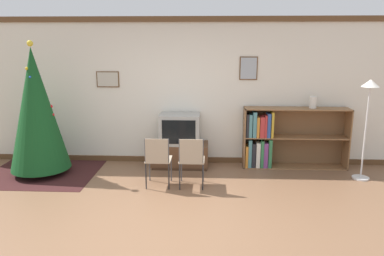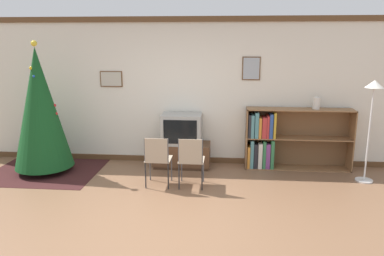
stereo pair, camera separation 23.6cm
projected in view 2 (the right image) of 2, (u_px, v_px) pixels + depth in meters
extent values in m
plane|color=brown|center=(155.00, 221.00, 4.83)|extent=(24.00, 24.00, 0.00)
cube|color=silver|center=(178.00, 92.00, 6.97)|extent=(9.04, 0.08, 2.70)
cube|color=brown|center=(177.00, 19.00, 6.62)|extent=(9.04, 0.03, 0.10)
cube|color=brown|center=(179.00, 159.00, 7.21)|extent=(9.04, 0.03, 0.10)
cube|color=brown|center=(111.00, 79.00, 6.98)|extent=(0.42, 0.02, 0.29)
cube|color=#BCB7A8|center=(111.00, 79.00, 6.97)|extent=(0.38, 0.01, 0.26)
cube|color=brown|center=(251.00, 68.00, 6.70)|extent=(0.32, 0.02, 0.42)
cube|color=#9EA8B2|center=(251.00, 68.00, 6.69)|extent=(0.29, 0.01, 0.38)
cube|color=#381919|center=(46.00, 171.00, 6.67)|extent=(1.89, 1.59, 0.01)
cylinder|color=maroon|center=(46.00, 168.00, 6.66)|extent=(0.36, 0.36, 0.10)
cone|color=#14471E|center=(40.00, 108.00, 6.41)|extent=(1.00, 1.00, 2.07)
sphere|color=yellow|center=(34.00, 43.00, 6.17)|extent=(0.10, 0.10, 0.10)
sphere|color=gold|center=(31.00, 68.00, 6.21)|extent=(0.06, 0.06, 0.06)
sphere|color=red|center=(56.00, 114.00, 6.45)|extent=(0.05, 0.05, 0.05)
sphere|color=silver|center=(43.00, 76.00, 6.38)|extent=(0.06, 0.06, 0.06)
sphere|color=#1E4CB2|center=(52.00, 102.00, 6.56)|extent=(0.05, 0.05, 0.05)
sphere|color=red|center=(54.00, 105.00, 6.46)|extent=(0.06, 0.06, 0.06)
sphere|color=red|center=(40.00, 92.00, 6.53)|extent=(0.05, 0.05, 0.05)
sphere|color=#1E4CB2|center=(34.00, 76.00, 6.18)|extent=(0.04, 0.04, 0.04)
sphere|color=red|center=(25.00, 125.00, 6.53)|extent=(0.05, 0.05, 0.05)
sphere|color=gold|center=(35.00, 105.00, 6.58)|extent=(0.06, 0.06, 0.06)
cube|color=#412A1A|center=(182.00, 165.00, 6.95)|extent=(0.99, 0.48, 0.05)
cube|color=brown|center=(182.00, 154.00, 6.90)|extent=(1.03, 0.51, 0.39)
cube|color=#9E9E99|center=(182.00, 129.00, 6.79)|extent=(0.72, 0.49, 0.55)
cube|color=black|center=(180.00, 132.00, 6.55)|extent=(0.59, 0.01, 0.43)
cube|color=tan|center=(159.00, 159.00, 5.98)|extent=(0.40, 0.40, 0.02)
cube|color=tan|center=(156.00, 151.00, 5.75)|extent=(0.35, 0.02, 0.38)
cylinder|color=#4C4C51|center=(150.00, 168.00, 6.22)|extent=(0.02, 0.02, 0.42)
cylinder|color=#4C4C51|center=(172.00, 169.00, 6.19)|extent=(0.02, 0.02, 0.42)
cylinder|color=#4C4C51|center=(146.00, 175.00, 5.87)|extent=(0.02, 0.02, 0.42)
cylinder|color=#4C4C51|center=(168.00, 176.00, 5.84)|extent=(0.02, 0.02, 0.42)
cylinder|color=#4C4C51|center=(145.00, 164.00, 5.82)|extent=(0.02, 0.02, 0.82)
cylinder|color=#4C4C51|center=(168.00, 164.00, 5.79)|extent=(0.02, 0.02, 0.82)
cube|color=tan|center=(192.00, 160.00, 5.93)|extent=(0.40, 0.40, 0.02)
cube|color=tan|center=(190.00, 151.00, 5.70)|extent=(0.35, 0.02, 0.38)
cylinder|color=#4C4C51|center=(182.00, 169.00, 6.17)|extent=(0.02, 0.02, 0.42)
cylinder|color=#4C4C51|center=(203.00, 170.00, 6.14)|extent=(0.02, 0.02, 0.42)
cylinder|color=#4C4C51|center=(179.00, 177.00, 5.82)|extent=(0.02, 0.02, 0.42)
cylinder|color=#4C4C51|center=(202.00, 177.00, 5.79)|extent=(0.02, 0.02, 0.42)
cylinder|color=#4C4C51|center=(179.00, 165.00, 5.78)|extent=(0.02, 0.02, 0.82)
cylinder|color=#4C4C51|center=(202.00, 165.00, 5.75)|extent=(0.02, 0.02, 0.82)
cube|color=olive|center=(246.00, 138.00, 6.81)|extent=(0.02, 0.36, 1.10)
cube|color=olive|center=(351.00, 140.00, 6.64)|extent=(0.02, 0.36, 1.10)
cube|color=olive|center=(300.00, 109.00, 6.60)|extent=(1.87, 0.36, 0.02)
cube|color=olive|center=(296.00, 168.00, 6.85)|extent=(1.87, 0.36, 0.02)
cube|color=olive|center=(298.00, 138.00, 6.72)|extent=(1.83, 0.36, 0.02)
cube|color=brown|center=(296.00, 137.00, 6.89)|extent=(1.87, 0.01, 1.10)
cube|color=orange|center=(248.00, 156.00, 6.83)|extent=(0.05, 0.24, 0.40)
cube|color=teal|center=(252.00, 154.00, 6.79)|extent=(0.06, 0.21, 0.51)
cube|color=#232328|center=(255.00, 155.00, 6.82)|extent=(0.07, 0.26, 0.45)
cube|color=silver|center=(260.00, 155.00, 6.81)|extent=(0.07, 0.26, 0.46)
cube|color=#337547|center=(264.00, 154.00, 6.79)|extent=(0.05, 0.24, 0.50)
cube|color=#7A3D7F|center=(268.00, 156.00, 6.78)|extent=(0.07, 0.22, 0.46)
cube|color=#337547|center=(272.00, 154.00, 6.77)|extent=(0.06, 0.23, 0.52)
cube|color=#232328|center=(249.00, 126.00, 6.70)|extent=(0.04, 0.25, 0.42)
cube|color=teal|center=(252.00, 126.00, 6.71)|extent=(0.05, 0.29, 0.41)
cube|color=teal|center=(256.00, 125.00, 6.68)|extent=(0.06, 0.25, 0.46)
cube|color=orange|center=(260.00, 127.00, 6.71)|extent=(0.05, 0.29, 0.37)
cube|color=#B73333|center=(264.00, 127.00, 6.69)|extent=(0.08, 0.27, 0.37)
cube|color=#B73333|center=(267.00, 126.00, 6.69)|extent=(0.04, 0.28, 0.40)
cube|color=#2D4C93|center=(271.00, 126.00, 6.66)|extent=(0.06, 0.24, 0.43)
cube|color=gold|center=(274.00, 125.00, 6.67)|extent=(0.04, 0.28, 0.46)
cylinder|color=silver|center=(316.00, 103.00, 6.56)|extent=(0.13, 0.13, 0.20)
torus|color=silver|center=(317.00, 98.00, 6.54)|extent=(0.11, 0.11, 0.02)
cylinder|color=silver|center=(364.00, 180.00, 6.22)|extent=(0.28, 0.28, 0.03)
cylinder|color=silver|center=(369.00, 135.00, 6.04)|extent=(0.03, 0.03, 1.53)
cone|color=white|center=(375.00, 84.00, 5.85)|extent=(0.28, 0.28, 0.12)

